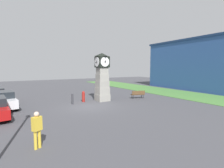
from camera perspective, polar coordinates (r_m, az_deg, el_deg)
name	(u,v)px	position (r m, az deg, el deg)	size (l,w,h in m)	color
ground_plane	(89,106)	(16.45, -7.54, -7.25)	(74.22, 74.22, 0.00)	#424247
clock_tower	(102,77)	(18.69, -3.23, 2.18)	(1.63, 1.60, 5.11)	gray
bollard_near_tower	(83,96)	(18.53, -9.32, -4.03)	(0.32, 0.32, 1.13)	maroon
bollard_mid_row	(72,99)	(17.57, -12.79, -4.72)	(0.20, 0.20, 1.07)	#333338
car_near_tower	(1,100)	(17.80, -32.39, -4.54)	(4.03, 2.42, 1.52)	silver
bench	(138,94)	(20.56, 8.47, -3.20)	(0.90, 1.68, 0.90)	brown
pedestrian_near_bench	(37,128)	(8.62, -23.29, -12.94)	(0.40, 0.47, 1.68)	gold
warehouse_blue_far	(202,65)	(32.52, 27.41, 5.59)	(17.47, 9.21, 8.00)	#2D5193
grass_verge_far	(165,92)	(27.02, 16.97, -2.38)	(44.53, 6.25, 0.04)	#477A38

